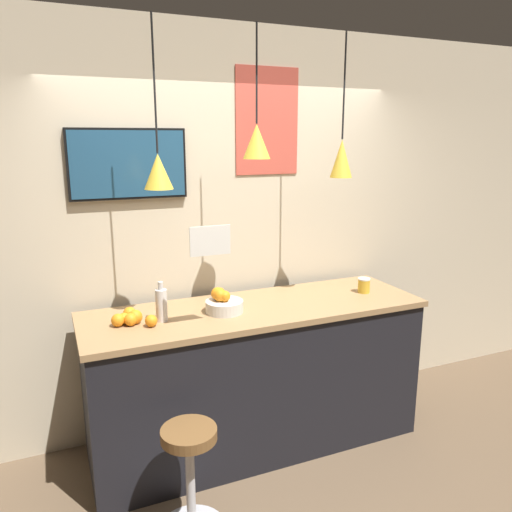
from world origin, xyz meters
The scene contains 14 objects.
ground_plane centered at (0.00, 0.00, 0.00)m, with size 14.00×14.00×0.00m, color brown.
back_wall centered at (0.00, 1.12, 1.45)m, with size 8.00×0.06×2.90m.
service_counter centered at (0.00, 0.65, 0.51)m, with size 2.30×0.73×1.03m.
bar_stool centered at (-0.66, 0.01, 0.40)m, with size 0.38×0.38×0.64m.
fruit_bowl centered at (-0.24, 0.64, 1.09)m, with size 0.25×0.25×0.16m.
orange_pile centered at (-0.82, 0.65, 1.07)m, with size 0.26×0.26×0.09m.
juice_bottle centered at (-0.64, 0.63, 1.13)m, with size 0.07×0.07×0.25m.
spread_jar centered at (0.85, 0.63, 1.08)m, with size 0.09×0.09×0.11m.
pendant_lamp_left centered at (-0.62, 0.64, 1.95)m, with size 0.17×0.17×0.96m.
pendant_lamp_middle centered at (0.00, 0.64, 2.12)m, with size 0.17×0.17×0.80m.
pendant_lamp_right centered at (0.62, 0.64, 2.00)m, with size 0.15×0.15×0.93m.
mounted_tv centered at (-0.72, 1.07, 1.97)m, with size 0.76×0.04×0.46m.
hanging_menu_board centered at (-0.40, 0.37, 1.57)m, with size 0.24×0.01×0.17m.
wall_poster centered at (0.27, 1.09, 2.25)m, with size 0.48×0.01×0.75m.
Camera 1 is at (-1.25, -2.28, 2.13)m, focal length 35.00 mm.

